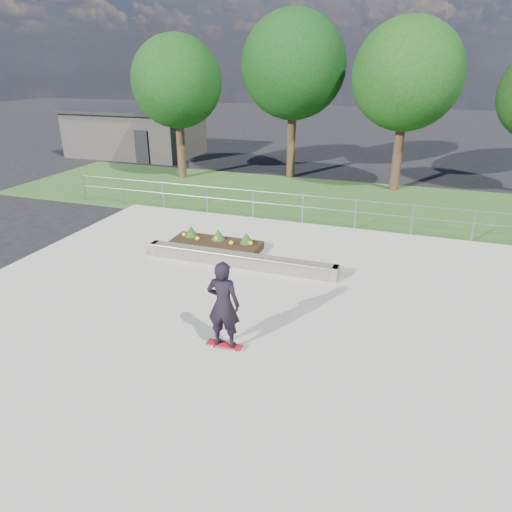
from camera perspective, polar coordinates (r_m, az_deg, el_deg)
The scene contains 11 objects.
ground at distance 11.20m, azimuth -3.51°, elevation -7.91°, with size 120.00×120.00×0.00m, color black.
grass_verge at distance 21.00m, azimuth 8.06°, elevation 6.92°, with size 30.00×8.00×0.02m, color #2C5220.
concrete_slab at distance 11.19m, azimuth -3.52°, elevation -7.77°, with size 15.00×15.00×0.06m, color #AFAB9B.
fence at distance 17.50m, azimuth 5.86°, elevation 6.36°, with size 20.06×0.06×1.20m.
building at distance 32.47m, azimuth -14.79°, elevation 14.79°, with size 8.40×5.40×3.00m.
tree_far_left at distance 24.83m, azimuth -9.87°, elevation 20.64°, with size 4.55×4.55×7.15m.
tree_mid_left at distance 24.65m, azimuth 4.71°, elevation 22.61°, with size 5.25×5.25×8.25m.
tree_mid_right at distance 22.86m, azimuth 18.36°, elevation 20.65°, with size 4.90×4.90×7.70m.
grind_ledge at distance 13.76m, azimuth -2.11°, elevation -0.49°, with size 6.00×0.44×0.43m.
planter_bed at distance 15.13m, azimuth -5.03°, elevation 1.59°, with size 3.00×1.20×0.61m.
skateboarder at distance 9.55m, azimuth -4.10°, elevation -6.11°, with size 0.80×0.49×2.03m.
Camera 1 is at (3.78, -8.84, 5.75)m, focal length 32.00 mm.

